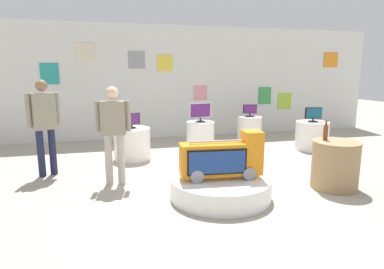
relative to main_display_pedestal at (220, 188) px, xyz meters
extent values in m
plane|color=#A8A091|center=(0.24, 0.55, -0.15)|extent=(30.00, 30.00, 0.00)
cube|color=silver|center=(0.24, 4.80, 1.40)|extent=(12.41, 0.10, 3.09)
cube|color=orange|center=(5.27, 4.74, 2.05)|extent=(0.50, 0.02, 0.45)
cube|color=green|center=(3.06, 4.74, 0.98)|extent=(0.41, 0.02, 0.51)
cube|color=beige|center=(-2.05, 4.74, 2.18)|extent=(0.48, 0.02, 0.46)
cube|color=pink|center=(1.04, 4.74, 1.10)|extent=(0.39, 0.02, 0.41)
cube|color=teal|center=(-2.95, 4.74, 1.63)|extent=(0.45, 0.02, 0.53)
cube|color=#9ECC33|center=(3.73, 4.74, 0.80)|extent=(0.45, 0.02, 0.49)
cube|color=yellow|center=(0.02, 4.74, 1.92)|extent=(0.42, 0.02, 0.43)
cube|color=gray|center=(-0.75, 4.74, 2.00)|extent=(0.44, 0.02, 0.46)
cylinder|color=white|center=(0.00, 0.00, 0.00)|extent=(1.48, 1.48, 0.30)
cylinder|color=gray|center=(-0.38, 0.03, 0.24)|extent=(0.22, 0.39, 0.19)
cylinder|color=gray|center=(0.38, -0.03, 0.24)|extent=(0.22, 0.39, 0.19)
cube|color=orange|center=(0.00, 0.00, 0.44)|extent=(1.21, 0.42, 0.47)
cube|color=orange|center=(0.46, -0.04, 0.75)|extent=(0.29, 0.34, 0.16)
cube|color=black|center=(-0.11, -0.16, 0.44)|extent=(0.84, 0.09, 0.36)
cube|color=navy|center=(-0.11, -0.16, 0.44)|extent=(0.80, 0.09, 0.32)
cube|color=#B2B2B7|center=(0.00, 0.00, 0.70)|extent=(0.95, 0.11, 0.02)
cylinder|color=white|center=(0.55, 3.03, 0.19)|extent=(0.66, 0.66, 0.67)
cylinder|color=black|center=(0.55, 3.03, 0.53)|extent=(0.21, 0.21, 0.02)
cylinder|color=black|center=(0.55, 3.03, 0.58)|extent=(0.04, 0.04, 0.08)
cube|color=silver|center=(0.55, 3.03, 0.79)|extent=(0.56, 0.15, 0.34)
cube|color=#561E6B|center=(0.55, 3.01, 0.79)|extent=(0.51, 0.12, 0.31)
cylinder|color=white|center=(3.13, 2.37, 0.19)|extent=(0.76, 0.76, 0.67)
cylinder|color=black|center=(3.13, 2.37, 0.53)|extent=(0.21, 0.21, 0.02)
cylinder|color=black|center=(3.13, 2.37, 0.57)|extent=(0.04, 0.04, 0.06)
cube|color=black|center=(3.13, 2.37, 0.73)|extent=(0.38, 0.14, 0.26)
cube|color=navy|center=(3.14, 2.35, 0.73)|extent=(0.35, 0.11, 0.24)
cylinder|color=white|center=(-1.09, 2.53, 0.19)|extent=(0.76, 0.76, 0.67)
cylinder|color=black|center=(-1.09, 2.53, 0.53)|extent=(0.17, 0.17, 0.02)
cylinder|color=black|center=(-1.09, 2.53, 0.57)|extent=(0.04, 0.04, 0.06)
cube|color=black|center=(-1.09, 2.53, 0.71)|extent=(0.36, 0.14, 0.23)
cube|color=#561E6B|center=(-1.09, 2.51, 0.71)|extent=(0.32, 0.11, 0.21)
cylinder|color=white|center=(2.07, 3.60, 0.19)|extent=(0.65, 0.65, 0.67)
cylinder|color=black|center=(2.07, 3.60, 0.53)|extent=(0.22, 0.22, 0.02)
cylinder|color=black|center=(2.07, 3.60, 0.57)|extent=(0.04, 0.04, 0.06)
cube|color=black|center=(2.07, 3.60, 0.72)|extent=(0.36, 0.14, 0.23)
cube|color=#561E6B|center=(2.08, 3.58, 0.72)|extent=(0.32, 0.11, 0.21)
cylinder|color=#9E7F56|center=(1.89, -0.07, 0.23)|extent=(0.71, 0.71, 0.76)
cylinder|color=#9E7F56|center=(1.89, -0.07, 0.60)|extent=(0.74, 0.74, 0.02)
cylinder|color=brown|center=(1.76, 0.05, 0.73)|extent=(0.07, 0.07, 0.24)
cylinder|color=brown|center=(1.76, 0.05, 0.89)|extent=(0.03, 0.03, 0.08)
cylinder|color=#1E233F|center=(-2.55, 1.80, 0.27)|extent=(0.12, 0.12, 0.84)
cylinder|color=#1E233F|center=(-2.73, 1.72, 0.27)|extent=(0.12, 0.12, 0.84)
cube|color=gray|center=(-2.64, 1.76, 1.00)|extent=(0.43, 0.35, 0.63)
sphere|color=#8C6647|center=(-2.64, 1.76, 1.45)|extent=(0.20, 0.20, 0.20)
cylinder|color=gray|center=(-2.42, 1.87, 1.03)|extent=(0.08, 0.08, 0.57)
cylinder|color=gray|center=(-2.85, 1.66, 1.03)|extent=(0.08, 0.08, 0.57)
cylinder|color=#B2ADA3|center=(-1.38, 0.98, 0.27)|extent=(0.12, 0.12, 0.83)
cylinder|color=#B2ADA3|center=(-1.58, 1.01, 0.27)|extent=(0.12, 0.12, 0.83)
cube|color=gray|center=(-1.48, 1.00, 0.95)|extent=(0.40, 0.25, 0.54)
sphere|color=beige|center=(-1.48, 1.00, 1.35)|extent=(0.20, 0.20, 0.20)
cylinder|color=gray|center=(-1.24, 0.96, 0.98)|extent=(0.08, 0.08, 0.48)
cylinder|color=gray|center=(-1.72, 1.03, 0.98)|extent=(0.08, 0.08, 0.48)
camera|label=1|loc=(-1.54, -4.32, 1.67)|focal=30.55mm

